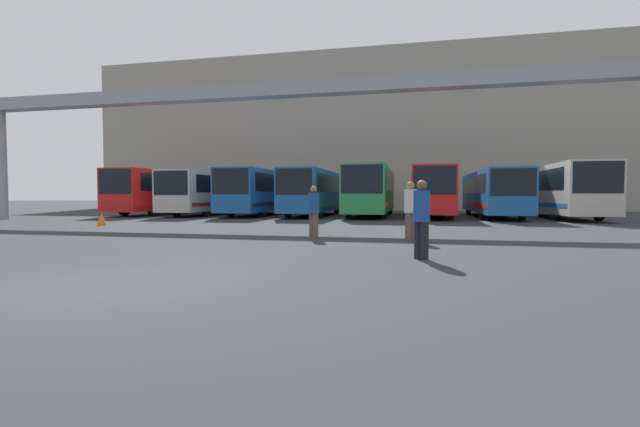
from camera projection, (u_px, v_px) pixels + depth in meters
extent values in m
plane|color=#2D3033|center=(98.00, 287.00, 6.68)|extent=(200.00, 200.00, 0.00)
cube|color=gray|center=(370.00, 137.00, 47.77)|extent=(58.90, 12.00, 15.94)
cylinder|color=gray|center=(1.00, 166.00, 25.45)|extent=(0.60, 0.60, 6.41)
cube|color=gray|center=(315.00, 88.00, 21.21)|extent=(38.98, 0.80, 0.70)
cube|color=red|center=(163.00, 191.00, 32.72)|extent=(2.59, 10.90, 2.88)
cube|color=black|center=(115.00, 182.00, 27.40)|extent=(2.38, 0.06, 1.61)
cube|color=black|center=(163.00, 184.00, 32.70)|extent=(2.62, 9.26, 1.21)
cube|color=red|center=(163.00, 203.00, 32.76)|extent=(2.62, 10.35, 0.24)
cylinder|color=black|center=(124.00, 208.00, 30.04)|extent=(0.28, 1.04, 1.04)
cylinder|color=black|center=(153.00, 209.00, 29.56)|extent=(0.28, 1.04, 1.04)
cylinder|color=black|center=(172.00, 206.00, 36.00)|extent=(0.28, 1.04, 1.04)
cylinder|color=black|center=(197.00, 206.00, 35.52)|extent=(0.28, 1.04, 1.04)
cube|color=beige|center=(213.00, 192.00, 32.20)|extent=(2.56, 11.54, 2.72)
cube|color=black|center=(171.00, 183.00, 26.56)|extent=(2.35, 0.06, 1.52)
cube|color=black|center=(213.00, 185.00, 32.18)|extent=(2.59, 9.81, 1.14)
cube|color=red|center=(213.00, 203.00, 32.23)|extent=(2.59, 10.97, 0.24)
cylinder|color=black|center=(177.00, 209.00, 29.33)|extent=(0.28, 1.03, 1.03)
cylinder|color=black|center=(207.00, 209.00, 28.85)|extent=(0.28, 1.03, 1.03)
cylinder|color=black|center=(219.00, 206.00, 35.64)|extent=(0.28, 1.03, 1.03)
cylinder|color=black|center=(244.00, 207.00, 35.17)|extent=(0.28, 1.03, 1.03)
cube|color=#1959A5|center=(263.00, 191.00, 31.41)|extent=(2.56, 11.67, 2.82)
cube|color=black|center=(230.00, 181.00, 25.71)|extent=(2.35, 0.06, 1.58)
cube|color=black|center=(263.00, 184.00, 31.39)|extent=(2.59, 9.92, 1.19)
cube|color=black|center=(263.00, 203.00, 31.45)|extent=(2.59, 11.09, 0.24)
cylinder|color=black|center=(231.00, 209.00, 28.51)|extent=(0.28, 1.05, 1.05)
cylinder|color=black|center=(263.00, 209.00, 28.04)|extent=(0.28, 1.05, 1.05)
cylinder|color=black|center=(264.00, 206.00, 34.89)|extent=(0.28, 1.05, 1.05)
cylinder|color=black|center=(290.00, 207.00, 34.42)|extent=(0.28, 1.05, 1.05)
cube|color=#1959A5|center=(314.00, 191.00, 30.09)|extent=(2.41, 10.69, 2.76)
cube|color=black|center=(294.00, 182.00, 24.87)|extent=(2.21, 0.06, 1.55)
cube|color=black|center=(314.00, 184.00, 30.07)|extent=(2.44, 9.09, 1.16)
cube|color=#268C4C|center=(314.00, 204.00, 30.13)|extent=(2.44, 10.16, 0.24)
cylinder|color=black|center=(288.00, 209.00, 27.44)|extent=(0.28, 1.08, 1.08)
cylinder|color=black|center=(320.00, 210.00, 27.00)|extent=(0.28, 1.08, 1.08)
cylinder|color=black|center=(310.00, 207.00, 33.28)|extent=(0.28, 1.08, 1.08)
cylinder|color=black|center=(336.00, 207.00, 32.84)|extent=(0.28, 1.08, 1.08)
cube|color=#268C4C|center=(372.00, 190.00, 29.77)|extent=(2.57, 11.77, 2.92)
cube|color=black|center=(362.00, 179.00, 24.02)|extent=(2.36, 0.06, 1.63)
cube|color=black|center=(372.00, 182.00, 29.74)|extent=(2.60, 10.00, 1.23)
cube|color=orange|center=(372.00, 203.00, 29.81)|extent=(2.60, 11.18, 0.24)
cylinder|color=black|center=(349.00, 209.00, 26.84)|extent=(0.28, 1.09, 1.09)
cylinder|color=black|center=(385.00, 210.00, 26.37)|extent=(0.28, 1.09, 1.09)
cylinder|color=black|center=(361.00, 207.00, 33.28)|extent=(0.28, 1.09, 1.09)
cylinder|color=black|center=(390.00, 207.00, 32.80)|extent=(0.28, 1.09, 1.09)
cube|color=red|center=(431.00, 191.00, 28.30)|extent=(2.46, 10.49, 2.80)
cube|color=black|center=(435.00, 180.00, 23.18)|extent=(2.26, 0.06, 1.57)
cube|color=black|center=(431.00, 183.00, 28.28)|extent=(2.49, 8.92, 1.17)
cube|color=orange|center=(431.00, 204.00, 28.34)|extent=(2.49, 9.97, 0.24)
cylinder|color=black|center=(414.00, 212.00, 25.72)|extent=(0.28, 0.92, 0.92)
cylinder|color=black|center=(451.00, 212.00, 25.26)|extent=(0.28, 0.92, 0.92)
cylinder|color=black|center=(414.00, 209.00, 31.45)|extent=(0.28, 0.92, 0.92)
cylinder|color=black|center=(444.00, 209.00, 31.00)|extent=(0.28, 0.92, 0.92)
cube|color=#1959A5|center=(492.00, 192.00, 28.23)|extent=(2.46, 12.07, 2.60)
cube|color=black|center=(513.00, 182.00, 22.34)|extent=(2.26, 0.06, 1.46)
cube|color=black|center=(492.00, 185.00, 28.21)|extent=(2.49, 10.26, 1.09)
cube|color=red|center=(492.00, 205.00, 28.27)|extent=(2.49, 11.46, 0.24)
cylinder|color=black|center=(483.00, 212.00, 25.21)|extent=(0.28, 0.91, 0.91)
cylinder|color=black|center=(522.00, 212.00, 24.76)|extent=(0.28, 0.91, 0.91)
cylinder|color=black|center=(469.00, 209.00, 31.81)|extent=(0.28, 0.91, 0.91)
cylinder|color=black|center=(499.00, 209.00, 31.35)|extent=(0.28, 0.91, 0.91)
cube|color=beige|center=(558.00, 190.00, 27.48)|extent=(2.55, 12.27, 2.91)
cube|color=black|center=(598.00, 177.00, 21.49)|extent=(2.34, 0.06, 1.63)
cube|color=black|center=(558.00, 181.00, 27.46)|extent=(2.58, 10.43, 1.22)
cube|color=#1966B2|center=(557.00, 204.00, 27.52)|extent=(2.58, 11.66, 0.24)
cylinder|color=black|center=(556.00, 211.00, 24.42)|extent=(0.28, 1.04, 1.04)
cylinder|color=black|center=(599.00, 212.00, 23.94)|extent=(0.28, 1.04, 1.04)
cylinder|color=black|center=(525.00, 208.00, 31.12)|extent=(0.28, 1.04, 1.04)
cylinder|color=black|center=(558.00, 208.00, 30.65)|extent=(0.28, 1.04, 1.04)
cylinder|color=brown|center=(408.00, 227.00, 13.37)|extent=(0.20, 0.20, 0.89)
cylinder|color=brown|center=(412.00, 227.00, 13.47)|extent=(0.20, 0.20, 0.89)
cylinder|color=beige|center=(411.00, 201.00, 13.39)|extent=(0.39, 0.39, 0.74)
sphere|color=#8C6647|center=(411.00, 185.00, 13.37)|extent=(0.24, 0.24, 0.24)
cylinder|color=brown|center=(312.00, 226.00, 14.31)|extent=(0.19, 0.19, 0.83)
cylinder|color=brown|center=(315.00, 226.00, 14.20)|extent=(0.19, 0.19, 0.83)
cylinder|color=navy|center=(314.00, 203.00, 14.22)|extent=(0.36, 0.36, 0.69)
sphere|color=#8C6647|center=(314.00, 189.00, 14.20)|extent=(0.23, 0.23, 0.23)
cylinder|color=black|center=(418.00, 240.00, 9.65)|extent=(0.19, 0.19, 0.84)
cylinder|color=black|center=(424.00, 241.00, 9.51)|extent=(0.19, 0.19, 0.84)
cylinder|color=navy|center=(422.00, 206.00, 9.55)|extent=(0.37, 0.37, 0.70)
sphere|color=brown|center=(422.00, 185.00, 9.53)|extent=(0.23, 0.23, 0.23)
cone|color=orange|center=(102.00, 219.00, 20.42)|extent=(0.44, 0.44, 0.60)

